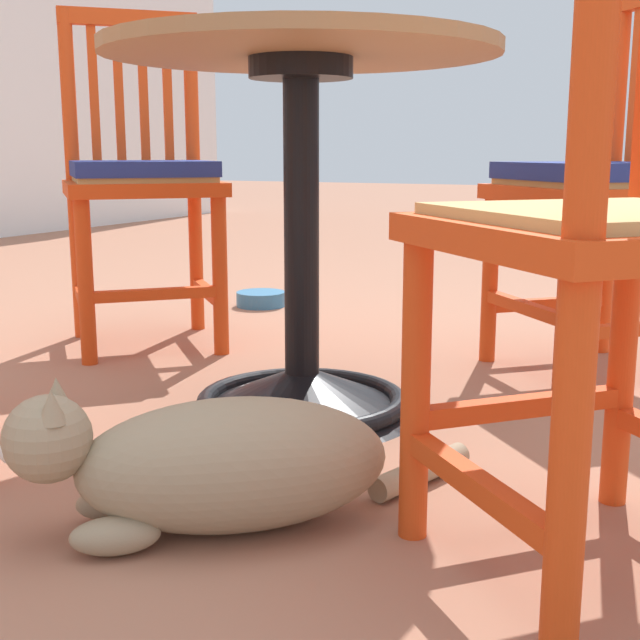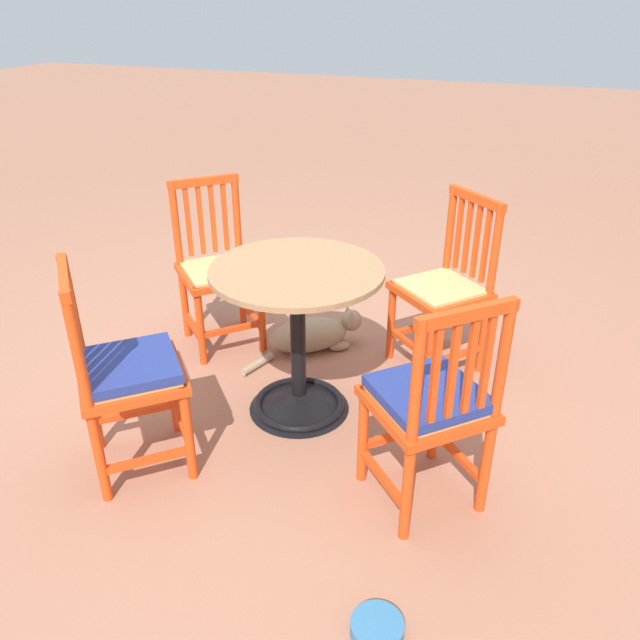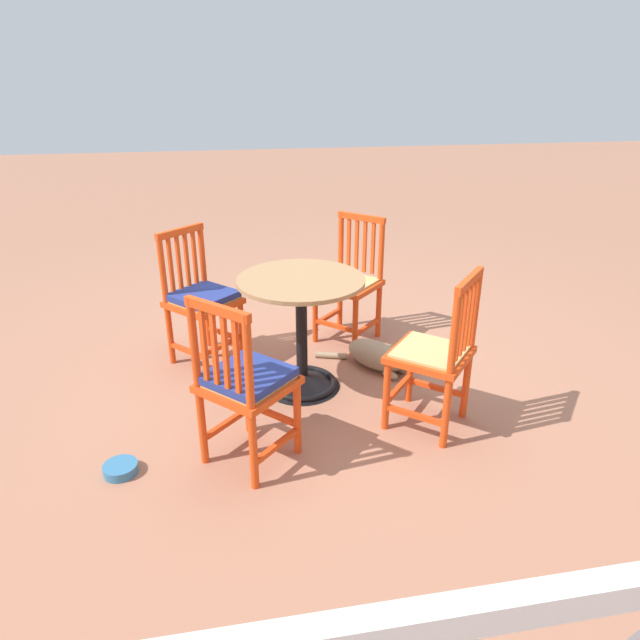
{
  "view_description": "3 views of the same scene",
  "coord_description": "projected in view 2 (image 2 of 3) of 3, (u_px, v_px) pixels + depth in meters",
  "views": [
    {
      "loc": [
        -1.34,
        -0.53,
        0.53
      ],
      "look_at": [
        0.29,
        0.26,
        0.17
      ],
      "focal_mm": 47.3,
      "sensor_mm": 36.0,
      "label": 1
    },
    {
      "loc": [
        2.43,
        1.19,
        1.79
      ],
      "look_at": [
        0.15,
        0.33,
        0.5
      ],
      "focal_mm": 35.22,
      "sensor_mm": 36.0,
      "label": 2
    },
    {
      "loc": [
        0.6,
        3.34,
        1.84
      ],
      "look_at": [
        0.05,
        0.33,
        0.5
      ],
      "focal_mm": 31.77,
      "sensor_mm": 36.0,
      "label": 3
    }
  ],
  "objects": [
    {
      "name": "ground_plane",
      "position": [
        269.0,
        382.0,
        3.22
      ],
      "size": [
        24.0,
        24.0,
        0.0
      ],
      "primitive_type": "plane",
      "color": "#A36B51"
    },
    {
      "name": "cafe_table",
      "position": [
        298.0,
        357.0,
        2.89
      ],
      "size": [
        0.76,
        0.76,
        0.73
      ],
      "color": "black",
      "rests_on": "ground_plane"
    },
    {
      "name": "orange_chair_near_fence",
      "position": [
        445.0,
        289.0,
        3.19
      ],
      "size": [
        0.56,
        0.56,
        0.91
      ],
      "color": "#D64214",
      "rests_on": "ground_plane"
    },
    {
      "name": "orange_chair_by_planter",
      "position": [
        218.0,
        271.0,
        3.4
      ],
      "size": [
        0.57,
        0.57,
        0.91
      ],
      "color": "#D64214",
      "rests_on": "ground_plane"
    },
    {
      "name": "orange_chair_facing_out",
      "position": [
        125.0,
        374.0,
        2.47
      ],
      "size": [
        0.57,
        0.57,
        0.91
      ],
      "color": "#D64214",
      "rests_on": "ground_plane"
    },
    {
      "name": "orange_chair_at_corner",
      "position": [
        430.0,
        404.0,
        2.29
      ],
      "size": [
        0.57,
        0.57,
        0.91
      ],
      "color": "#D64214",
      "rests_on": "ground_plane"
    },
    {
      "name": "tabby_cat",
      "position": [
        315.0,
        334.0,
        3.47
      ],
      "size": [
        0.59,
        0.51,
        0.23
      ],
      "color": "#9E896B",
      "rests_on": "ground_plane"
    },
    {
      "name": "pet_water_bowl",
      "position": [
        377.0,
        628.0,
        1.96
      ],
      "size": [
        0.17,
        0.17,
        0.05
      ],
      "primitive_type": "cylinder",
      "color": "teal",
      "rests_on": "ground_plane"
    }
  ]
}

